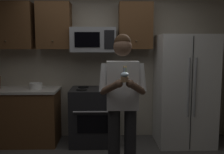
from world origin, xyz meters
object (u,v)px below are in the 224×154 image
at_px(oven_range, 94,116).
at_px(microwave, 93,40).
at_px(refrigerator, 184,90).
at_px(person, 122,98).
at_px(bowl_large_white, 36,86).
at_px(cupcake, 125,77).

xyz_separation_m(oven_range, microwave, (0.00, 0.12, 1.26)).
distance_m(refrigerator, person, 1.56).
relative_size(refrigerator, bowl_large_white, 8.33).
height_order(microwave, cupcake, microwave).
relative_size(microwave, refrigerator, 0.41).
distance_m(microwave, person, 1.51).
relative_size(person, cupcake, 10.13).
height_order(oven_range, person, person).
bearing_deg(oven_range, person, -70.71).
height_order(microwave, bowl_large_white, microwave).
bearing_deg(person, microwave, 107.59).
bearing_deg(refrigerator, oven_range, 178.50).
height_order(refrigerator, bowl_large_white, refrigerator).
relative_size(microwave, cupcake, 4.26).
relative_size(microwave, bowl_large_white, 3.42).
distance_m(refrigerator, bowl_large_white, 2.45).
xyz_separation_m(oven_range, refrigerator, (1.50, -0.04, 0.44)).
distance_m(refrigerator, cupcake, 1.85).
height_order(bowl_large_white, person, person).
relative_size(oven_range, microwave, 1.26).
bearing_deg(oven_range, bowl_large_white, 179.84).
distance_m(oven_range, refrigerator, 1.56).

